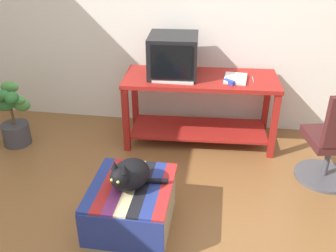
# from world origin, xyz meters

# --- Properties ---
(ground_plane) EXTENTS (14.00, 14.00, 0.00)m
(ground_plane) POSITION_xyz_m (0.00, 0.00, 0.00)
(ground_plane) COLOR brown
(back_wall) EXTENTS (8.00, 0.10, 2.60)m
(back_wall) POSITION_xyz_m (0.00, 2.05, 1.30)
(back_wall) COLOR silver
(back_wall) RESTS_ON ground_plane
(desk) EXTENTS (1.55, 0.70, 0.72)m
(desk) POSITION_xyz_m (0.27, 1.60, 0.49)
(desk) COLOR maroon
(desk) RESTS_ON ground_plane
(tv_monitor) EXTENTS (0.50, 0.50, 0.40)m
(tv_monitor) POSITION_xyz_m (-0.02, 1.62, 0.92)
(tv_monitor) COLOR black
(tv_monitor) RESTS_ON desk
(keyboard) EXTENTS (0.40, 0.15, 0.02)m
(keyboard) POSITION_xyz_m (0.01, 1.45, 0.73)
(keyboard) COLOR beige
(keyboard) RESTS_ON desk
(book) EXTENTS (0.23, 0.29, 0.03)m
(book) POSITION_xyz_m (0.60, 1.57, 0.74)
(book) COLOR white
(book) RESTS_ON desk
(ottoman_with_blanket) EXTENTS (0.59, 0.68, 0.38)m
(ottoman_with_blanket) POSITION_xyz_m (-0.12, 0.21, 0.19)
(ottoman_with_blanket) COLOR tan
(ottoman_with_blanket) RESTS_ON ground_plane
(cat) EXTENTS (0.44, 0.39, 0.27)m
(cat) POSITION_xyz_m (-0.13, 0.19, 0.49)
(cat) COLOR black
(cat) RESTS_ON ottoman_with_blanket
(potted_plant) EXTENTS (0.39, 0.31, 0.66)m
(potted_plant) POSITION_xyz_m (-1.62, 1.25, 0.30)
(potted_plant) COLOR #3D3D42
(potted_plant) RESTS_ON ground_plane
(office_chair) EXTENTS (0.52, 0.52, 0.89)m
(office_chair) POSITION_xyz_m (1.47, 1.04, 0.39)
(office_chair) COLOR #4C4C51
(office_chair) RESTS_ON ground_plane
(stapler) EXTENTS (0.11, 0.10, 0.04)m
(stapler) POSITION_xyz_m (0.54, 1.46, 0.74)
(stapler) COLOR #2342B7
(stapler) RESTS_ON desk
(pen) EXTENTS (0.01, 0.14, 0.01)m
(pen) POSITION_xyz_m (0.77, 1.60, 0.73)
(pen) COLOR #B7B7BC
(pen) RESTS_ON desk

